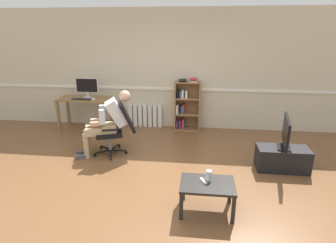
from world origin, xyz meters
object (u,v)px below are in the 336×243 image
(keyboard, at_px, (82,99))
(bookshelf, at_px, (186,106))
(imac_monitor, at_px, (87,86))
(tv_screen, at_px, (286,133))
(radiator, at_px, (145,116))
(spare_remote, at_px, (203,181))
(tv_stand, at_px, (282,159))
(computer_mouse, at_px, (93,99))
(drinking_glass, at_px, (209,176))
(person_seated, at_px, (108,121))
(coffee_table, at_px, (207,187))
(office_chair, at_px, (117,127))
(computer_desk, at_px, (84,103))

(keyboard, bearing_deg, bookshelf, 10.65)
(imac_monitor, relative_size, tv_screen, 0.67)
(radiator, bearing_deg, spare_remote, -66.45)
(keyboard, bearing_deg, tv_stand, -18.88)
(imac_monitor, height_order, computer_mouse, imac_monitor)
(tv_screen, relative_size, spare_remote, 5.20)
(tv_stand, bearing_deg, drinking_glass, -135.96)
(tv_screen, bearing_deg, person_seated, 96.10)
(spare_remote, bearing_deg, bookshelf, -107.75)
(bookshelf, xyz_separation_m, drinking_glass, (0.45, -3.00, -0.10))
(tv_screen, bearing_deg, keyboard, 82.44)
(imac_monitor, relative_size, bookshelf, 0.44)
(radiator, height_order, drinking_glass, drinking_glass)
(tv_stand, distance_m, drinking_glass, 1.75)
(imac_monitor, relative_size, coffee_table, 0.77)
(tv_screen, relative_size, coffee_table, 1.15)
(imac_monitor, relative_size, tv_stand, 0.64)
(office_chair, distance_m, drinking_glass, 2.25)
(person_seated, distance_m, coffee_table, 2.39)
(bookshelf, distance_m, spare_remote, 3.07)
(tv_screen, xyz_separation_m, spare_remote, (-1.31, -1.24, -0.25))
(radiator, distance_m, office_chair, 1.60)
(office_chair, xyz_separation_m, coffee_table, (1.63, -1.61, -0.19))
(radiator, relative_size, office_chair, 0.83)
(bookshelf, distance_m, drinking_glass, 3.04)
(imac_monitor, xyz_separation_m, computer_mouse, (0.20, -0.20, -0.24))
(spare_remote, bearing_deg, person_seated, -66.16)
(imac_monitor, distance_m, drinking_glass, 3.91)
(office_chair, distance_m, coffee_table, 2.30)
(keyboard, relative_size, office_chair, 0.45)
(computer_desk, xyz_separation_m, bookshelf, (2.30, 0.29, -0.06))
(radiator, bearing_deg, drinking_glass, -65.17)
(bookshelf, distance_m, person_seated, 2.03)
(person_seated, bearing_deg, computer_mouse, -167.57)
(tv_stand, bearing_deg, spare_remote, -136.63)
(computer_desk, distance_m, radiator, 1.43)
(tv_screen, bearing_deg, imac_monitor, 79.40)
(office_chair, xyz_separation_m, tv_screen, (2.89, -0.33, 0.13))
(coffee_table, xyz_separation_m, drinking_glass, (0.02, 0.07, 0.13))
(drinking_glass, bearing_deg, radiator, 114.83)
(person_seated, height_order, tv_stand, person_seated)
(imac_monitor, height_order, radiator, imac_monitor)
(coffee_table, bearing_deg, bookshelf, 98.13)
(bookshelf, relative_size, tv_screen, 1.55)
(tv_stand, bearing_deg, imac_monitor, 158.09)
(computer_mouse, xyz_separation_m, drinking_glass, (2.49, -2.59, -0.31))
(person_seated, distance_m, tv_stand, 3.09)
(computer_mouse, xyz_separation_m, person_seated, (0.68, -1.11, -0.13))
(keyboard, relative_size, drinking_glass, 3.15)
(keyboard, distance_m, bookshelf, 2.34)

